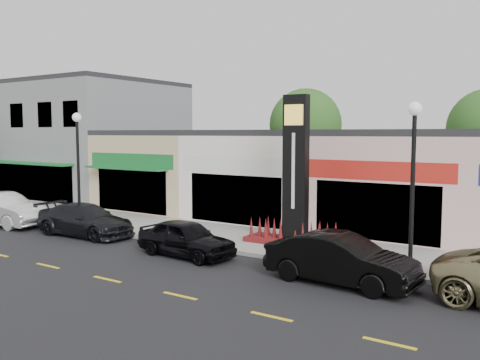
% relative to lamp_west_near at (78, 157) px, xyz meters
% --- Properties ---
extents(ground, '(120.00, 120.00, 0.00)m').
position_rel_lamp_west_near_xyz_m(ground, '(8.00, -2.50, -3.48)').
color(ground, black).
rests_on(ground, ground).
extents(sidewalk, '(52.00, 4.30, 0.15)m').
position_rel_lamp_west_near_xyz_m(sidewalk, '(8.00, 1.85, -3.40)').
color(sidewalk, gray).
rests_on(sidewalk, ground).
extents(curb, '(52.00, 0.20, 0.15)m').
position_rel_lamp_west_near_xyz_m(curb, '(8.00, -0.40, -3.40)').
color(curb, gray).
rests_on(curb, ground).
extents(building_grey_2story, '(12.00, 10.95, 8.30)m').
position_rel_lamp_west_near_xyz_m(building_grey_2story, '(-10.00, 8.98, 0.67)').
color(building_grey_2story, slate).
rests_on(building_grey_2story, ground).
extents(shop_beige, '(7.00, 10.85, 4.80)m').
position_rel_lamp_west_near_xyz_m(shop_beige, '(-0.50, 8.96, -1.08)').
color(shop_beige, tan).
rests_on(shop_beige, ground).
extents(shop_cream, '(7.00, 10.01, 4.80)m').
position_rel_lamp_west_near_xyz_m(shop_cream, '(6.50, 8.97, -1.08)').
color(shop_cream, silver).
rests_on(shop_cream, ground).
extents(shop_pink_w, '(7.00, 10.01, 4.80)m').
position_rel_lamp_west_near_xyz_m(shop_pink_w, '(13.50, 8.97, -1.08)').
color(shop_pink_w, beige).
rests_on(shop_pink_w, ground).
extents(tree_rear_west, '(5.20, 5.20, 7.83)m').
position_rel_lamp_west_near_xyz_m(tree_rear_west, '(4.00, 17.00, 1.74)').
color(tree_rear_west, '#382619').
rests_on(tree_rear_west, ground).
extents(lamp_west_near, '(0.44, 0.44, 5.47)m').
position_rel_lamp_west_near_xyz_m(lamp_west_near, '(0.00, 0.00, 0.00)').
color(lamp_west_near, black).
rests_on(lamp_west_near, sidewalk).
extents(lamp_east_near, '(0.44, 0.44, 5.47)m').
position_rel_lamp_west_near_xyz_m(lamp_east_near, '(16.00, 0.00, 0.00)').
color(lamp_east_near, black).
rests_on(lamp_east_near, sidewalk).
extents(pylon_sign, '(4.20, 1.30, 6.00)m').
position_rel_lamp_west_near_xyz_m(pylon_sign, '(11.00, 1.70, -1.20)').
color(pylon_sign, '#5A0F18').
rests_on(pylon_sign, sidewalk).
extents(car_white_van, '(2.23, 5.16, 1.65)m').
position_rel_lamp_west_near_xyz_m(car_white_van, '(-3.52, -1.90, -2.65)').
color(car_white_van, white).
rests_on(car_white_van, ground).
extents(car_dark_sedan, '(2.23, 5.04, 1.44)m').
position_rel_lamp_west_near_xyz_m(car_dark_sedan, '(1.88, -1.24, -2.76)').
color(car_dark_sedan, black).
rests_on(car_dark_sedan, ground).
extents(car_black_sedan, '(1.97, 4.20, 1.39)m').
position_rel_lamp_west_near_xyz_m(car_black_sedan, '(8.17, -1.75, -2.78)').
color(car_black_sedan, black).
rests_on(car_black_sedan, ground).
extents(car_black_conv, '(1.97, 4.81, 1.55)m').
position_rel_lamp_west_near_xyz_m(car_black_conv, '(14.40, -1.90, -2.70)').
color(car_black_conv, black).
rests_on(car_black_conv, ground).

